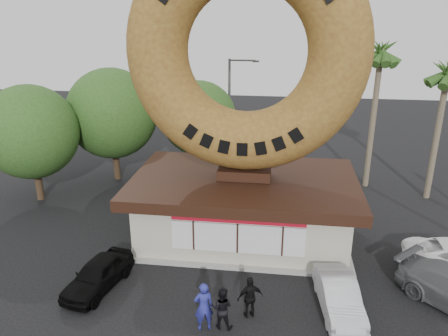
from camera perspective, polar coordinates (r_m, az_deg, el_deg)
ground at (r=18.21m, az=0.69°, el=-17.96°), size 90.00×90.00×0.00m
donut_shop at (r=22.38m, az=2.60°, el=-4.90°), size 11.20×7.20×3.80m
giant_donut at (r=20.38m, az=2.95°, el=14.83°), size 11.11×2.83×11.11m
tree_west at (r=30.17m, az=-14.42°, el=6.90°), size 6.00×6.00×7.65m
tree_mid at (r=30.64m, az=-3.28°, el=6.51°), size 5.20×5.20×6.63m
tree_far at (r=28.35m, az=-23.93°, el=4.31°), size 5.60×5.60×7.14m
palm_near at (r=28.95m, az=19.76°, el=13.43°), size 2.60×2.60×9.75m
palm_far at (r=28.54m, az=27.11°, el=10.44°), size 2.60×2.60×8.75m
street_lamp at (r=31.17m, az=0.96°, el=7.65°), size 2.11×0.20×8.00m
person_left at (r=16.76m, az=-2.67°, el=-17.61°), size 0.84×0.69×1.97m
person_center at (r=16.90m, az=-0.27°, el=-17.82°), size 0.86×0.70×1.68m
person_right at (r=17.38m, az=3.44°, el=-16.52°), size 1.11×0.80×1.74m
car_black at (r=19.73m, az=-16.14°, el=-13.22°), size 2.34×4.04×1.29m
car_silver at (r=18.35m, az=14.76°, el=-15.86°), size 1.84×4.09×1.30m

